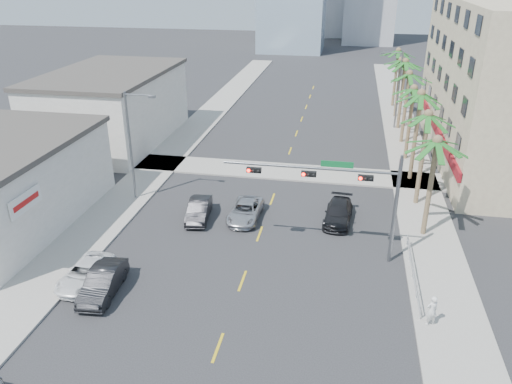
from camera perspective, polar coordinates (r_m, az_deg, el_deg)
ground at (r=28.15m, az=-3.32°, el=-14.66°), size 260.00×260.00×0.00m
sidewalk_right at (r=45.21m, az=17.90°, el=0.25°), size 4.00×120.00×0.15m
sidewalk_left at (r=48.07m, az=-11.64°, el=2.42°), size 4.00×120.00×0.15m
sidewalk_cross at (r=46.92m, az=3.02°, el=2.36°), size 80.00×4.00×0.15m
building_left_far at (r=56.92m, az=-16.11°, el=9.18°), size 11.00×18.00×7.20m
traffic_signal_mast at (r=31.72m, az=10.12°, el=0.52°), size 11.12×0.54×7.20m
palm_tree_0 at (r=35.31m, az=20.02°, el=5.42°), size 4.80×4.80×7.80m
palm_tree_1 at (r=40.13m, az=19.09°, el=8.27°), size 4.80×4.80×8.16m
palm_tree_2 at (r=45.04m, az=18.35°, el=10.51°), size 4.80×4.80×8.52m
palm_tree_3 at (r=50.23m, az=17.60°, el=11.14°), size 4.80×4.80×7.80m
palm_tree_4 at (r=55.22m, az=17.12°, el=12.71°), size 4.80×4.80×8.16m
palm_tree_5 at (r=60.25m, az=16.72°, el=14.02°), size 4.80×4.80×8.52m
palm_tree_6 at (r=65.46m, az=16.26°, el=14.22°), size 4.80×4.80×7.80m
palm_tree_7 at (r=70.53m, az=15.97°, el=15.23°), size 4.80×4.80×8.16m
streetlight_left at (r=40.84m, az=-13.97°, el=5.67°), size 2.55×0.25×9.00m
streetlight_right at (r=60.70m, az=15.83°, el=11.56°), size 2.55×0.25×9.00m
guardrail at (r=32.40m, az=17.53°, el=-8.61°), size 0.08×8.08×1.00m
car_parked_mid at (r=31.12m, az=-17.08°, el=-9.83°), size 2.00×4.74×1.52m
car_parked_far at (r=32.51m, az=-18.93°, el=-8.78°), size 2.28×4.62×1.26m
car_lane_left at (r=38.30m, az=-6.56°, el=-2.06°), size 2.07×4.53×1.44m
car_lane_center at (r=38.06m, az=-1.23°, el=-2.16°), size 2.31×4.83×1.33m
car_lane_right at (r=38.18m, az=9.40°, el=-2.37°), size 2.30×4.93×1.39m
pedestrian at (r=28.73m, az=19.45°, el=-12.67°), size 0.78×0.67×1.82m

